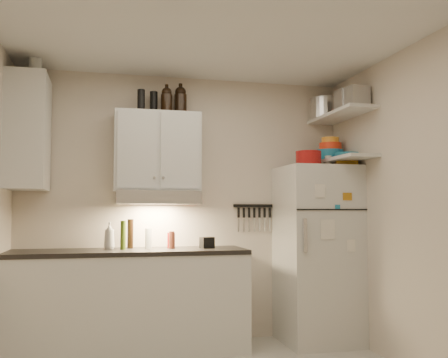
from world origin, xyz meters
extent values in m
cube|color=silver|center=(0.00, 0.00, 2.61)|extent=(3.20, 3.00, 0.02)
cube|color=beige|center=(0.00, 1.51, 1.30)|extent=(3.20, 0.02, 2.60)
cube|color=beige|center=(1.61, 0.00, 1.30)|extent=(0.02, 3.00, 2.60)
cube|color=silver|center=(-0.55, 1.20, 0.44)|extent=(2.10, 0.60, 0.88)
cube|color=black|center=(-0.55, 1.20, 0.90)|extent=(2.10, 0.62, 0.04)
cube|color=silver|center=(-0.30, 1.33, 1.83)|extent=(0.80, 0.33, 0.75)
cube|color=silver|center=(-1.44, 1.20, 1.95)|extent=(0.33, 0.55, 1.00)
cube|color=silver|center=(-0.30, 1.27, 1.39)|extent=(0.76, 0.46, 0.12)
cube|color=silver|center=(1.25, 1.16, 0.85)|extent=(0.70, 0.68, 1.70)
cube|color=silver|center=(1.45, 1.02, 2.20)|extent=(0.30, 0.95, 0.03)
cube|color=silver|center=(1.45, 1.02, 1.76)|extent=(0.30, 0.95, 0.03)
cube|color=black|center=(0.70, 1.49, 1.32)|extent=(0.42, 0.02, 0.03)
cylinder|color=maroon|center=(1.13, 1.08, 1.77)|extent=(0.28, 0.28, 0.14)
cube|color=#AD7215|center=(1.50, 1.03, 1.74)|extent=(0.28, 0.31, 0.08)
cylinder|color=silver|center=(1.35, 1.09, 1.75)|extent=(0.08, 0.08, 0.11)
cylinder|color=silver|center=(1.42, 1.33, 2.32)|extent=(0.37, 0.37, 0.21)
cube|color=#AAAAAD|center=(1.46, 0.89, 2.31)|extent=(0.20, 0.18, 0.20)
cube|color=#AAAAAD|center=(1.47, 0.76, 2.31)|extent=(0.22, 0.22, 0.19)
cylinder|color=teal|center=(1.45, 1.27, 1.83)|extent=(0.28, 0.28, 0.11)
cylinder|color=red|center=(1.44, 1.25, 1.92)|extent=(0.22, 0.22, 0.07)
cylinder|color=orange|center=(1.44, 1.25, 1.98)|extent=(0.18, 0.18, 0.06)
cylinder|color=teal|center=(1.53, 1.05, 1.80)|extent=(0.25, 0.25, 0.06)
cylinder|color=black|center=(-0.33, 1.38, 2.31)|extent=(0.08, 0.08, 0.21)
cylinder|color=black|center=(-0.46, 1.29, 2.30)|extent=(0.08, 0.08, 0.21)
cylinder|color=silver|center=(-1.39, 1.17, 2.52)|extent=(0.13, 0.13, 0.15)
imported|color=silver|center=(-0.73, 1.31, 1.06)|extent=(0.11, 0.11, 0.27)
cylinder|color=#5E291C|center=(-0.17, 1.22, 1.00)|extent=(0.06, 0.06, 0.16)
cylinder|color=#435E17|center=(-0.61, 1.21, 1.05)|extent=(0.06, 0.06, 0.26)
cylinder|color=black|center=(-0.54, 1.35, 1.06)|extent=(0.06, 0.06, 0.27)
cylinder|color=silver|center=(-0.37, 1.31, 1.01)|extent=(0.08, 0.08, 0.19)
cylinder|color=maroon|center=(-0.17, 1.28, 0.99)|extent=(0.08, 0.08, 0.14)
cube|color=black|center=(0.16, 1.20, 0.97)|extent=(0.14, 0.12, 0.10)
camera|label=1|loc=(-0.78, -3.38, 1.27)|focal=40.00mm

